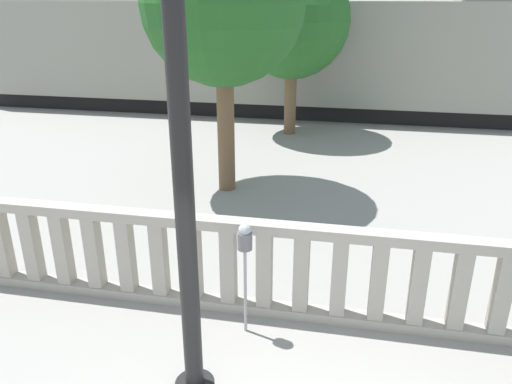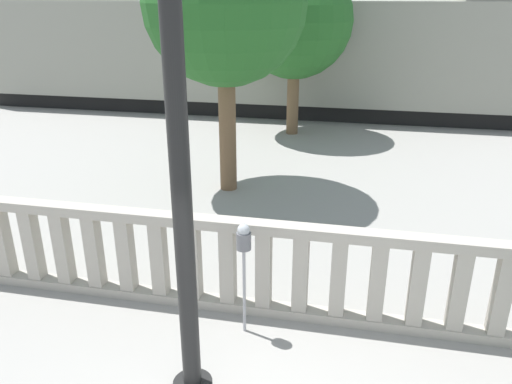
# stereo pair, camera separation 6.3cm
# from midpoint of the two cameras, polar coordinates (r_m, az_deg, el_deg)

# --- Properties ---
(balustrade) EXTENTS (17.76, 0.24, 1.39)m
(balustrade) POSITION_cam_midpoint_polar(r_m,az_deg,el_deg) (6.73, 4.92, -9.19)
(balustrade) COLOR #ADA599
(balustrade) RESTS_ON ground
(lamppost) EXTENTS (0.43, 0.43, 6.79)m
(lamppost) POSITION_cam_midpoint_polar(r_m,az_deg,el_deg) (4.39, -9.44, 13.09)
(lamppost) COLOR black
(lamppost) RESTS_ON ground
(parking_meter) EXTENTS (0.18, 0.18, 1.56)m
(parking_meter) POSITION_cam_midpoint_polar(r_m,az_deg,el_deg) (6.16, -1.58, -6.12)
(parking_meter) COLOR #99999E
(parking_meter) RESTS_ON ground
(train_near) EXTENTS (20.07, 2.85, 4.51)m
(train_near) POSITION_cam_midpoint_polar(r_m,az_deg,el_deg) (18.77, -0.92, 15.40)
(train_near) COLOR black
(train_near) RESTS_ON ground
(train_far) EXTENTS (19.12, 2.97, 4.52)m
(train_far) POSITION_cam_midpoint_polar(r_m,az_deg,el_deg) (31.00, 8.96, 17.70)
(train_far) COLOR black
(train_far) RESTS_ON ground
(tree_left) EXTENTS (3.33, 3.33, 5.64)m
(tree_left) POSITION_cam_midpoint_polar(r_m,az_deg,el_deg) (10.63, -3.97, 20.68)
(tree_left) COLOR brown
(tree_left) RESTS_ON ground
(tree_right) EXTENTS (3.39, 3.39, 5.11)m
(tree_right) POSITION_cam_midpoint_polar(r_m,az_deg,el_deg) (15.47, 4.04, 18.95)
(tree_right) COLOR brown
(tree_right) RESTS_ON ground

